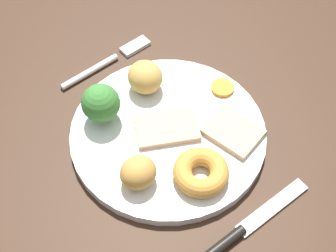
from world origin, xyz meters
TOP-DOWN VIEW (x-y plane):
  - dining_table at (0.00, 0.00)cm, footprint 120.00×84.00cm
  - dinner_plate at (2.03, 2.32)cm, footprint 25.33×25.33cm
  - meat_slice_main at (1.80, 2.33)cm, footprint 8.44×9.53cm
  - meat_slice_under at (7.64, 8.43)cm, footprint 7.74×6.56cm
  - yorkshire_pudding at (9.84, 0.96)cm, footprint 6.74×6.74cm
  - roast_potato_left at (-5.54, 4.56)cm, footprint 5.64×5.42cm
  - roast_potato_right at (5.53, -5.05)cm, footprint 4.32×4.65cm
  - carrot_coin_front at (1.34, 12.55)cm, footprint 3.12×3.12cm
  - broccoli_floret at (-4.96, -2.95)cm, footprint 4.97×4.97cm
  - fork at (-13.80, 4.06)cm, footprint 2.05×15.26cm
  - knife at (17.67, -0.37)cm, footprint 2.00×18.53cm

SIDE VIEW (x-z plane):
  - dining_table at x=0.00cm, z-range 0.00..3.60cm
  - fork at x=-13.80cm, z-range 3.54..4.44cm
  - knife at x=17.67cm, z-range 3.45..4.65cm
  - dinner_plate at x=2.03cm, z-range 3.60..5.00cm
  - carrot_coin_front at x=1.34cm, z-range 5.00..5.55cm
  - meat_slice_main at x=1.80cm, z-range 5.00..5.80cm
  - meat_slice_under at x=7.64cm, z-range 5.00..5.80cm
  - yorkshire_pudding at x=9.84cm, z-range 5.00..7.32cm
  - roast_potato_right at x=5.53cm, z-range 5.00..8.81cm
  - roast_potato_left at x=-5.54cm, z-range 5.00..9.36cm
  - broccoli_floret at x=-4.96cm, z-range 5.24..10.80cm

